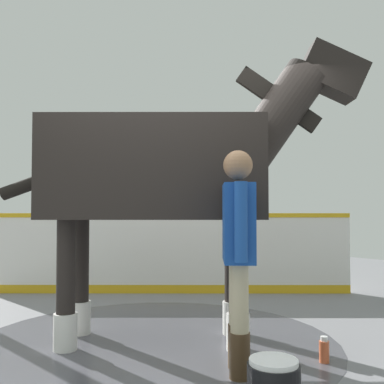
% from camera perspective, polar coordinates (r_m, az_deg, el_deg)
% --- Properties ---
extents(ground_plane, '(16.00, 16.00, 0.02)m').
position_cam_1_polar(ground_plane, '(3.94, -5.86, -20.13)').
color(ground_plane, gray).
extents(wet_patch, '(3.32, 3.32, 0.00)m').
position_cam_1_polar(wet_patch, '(4.22, -4.92, -18.73)').
color(wet_patch, '#4C4C54').
rests_on(wet_patch, ground).
extents(barrier_wall, '(3.45, 3.96, 1.14)m').
position_cam_1_polar(barrier_wall, '(6.37, -3.05, -8.27)').
color(barrier_wall, white).
rests_on(barrier_wall, ground).
extents(horse, '(2.37, 2.69, 2.75)m').
position_cam_1_polar(horse, '(4.05, -2.92, 2.45)').
color(horse, black).
rests_on(horse, ground).
extents(handler, '(0.51, 0.48, 1.64)m').
position_cam_1_polar(handler, '(3.30, 6.01, -6.74)').
color(handler, '#47331E').
rests_on(handler, ground).
extents(bottle_shampoo, '(0.06, 0.06, 0.19)m').
position_cam_1_polar(bottle_shampoo, '(3.22, 13.41, -22.49)').
color(bottle_shampoo, white).
rests_on(bottle_shampoo, ground).
extents(bottle_spray, '(0.08, 0.08, 0.20)m').
position_cam_1_polar(bottle_spray, '(3.81, 16.75, -19.08)').
color(bottle_spray, '#CC5933').
rests_on(bottle_spray, ground).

